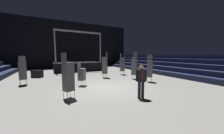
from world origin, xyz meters
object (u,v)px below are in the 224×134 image
object	(u,v)px
chair_stack_rear_centre	(82,74)
equipment_road_case	(37,74)
stage_riser	(78,66)
chair_stack_rear_right	(122,64)
chair_stack_mid_right	(22,71)
man_with_tie	(141,79)
chair_stack_front_left	(105,65)
chair_stack_mid_left	(150,68)
chair_stack_front_right	(68,76)
chair_stack_mid_centre	(134,66)

from	to	relation	value
chair_stack_rear_centre	equipment_road_case	xyz separation A→B (m)	(-3.13, 5.19, -0.51)
stage_riser	chair_stack_rear_right	bearing A→B (deg)	-57.15
stage_riser	chair_stack_mid_right	bearing A→B (deg)	-129.85
man_with_tie	chair_stack_front_left	xyz separation A→B (m)	(0.67, 5.91, 0.23)
chair_stack_rear_right	equipment_road_case	distance (m)	8.72
chair_stack_mid_left	chair_stack_rear_centre	world-z (taller)	chair_stack_mid_left
chair_stack_rear_right	chair_stack_front_left	bearing A→B (deg)	-54.21
stage_riser	man_with_tie	xyz separation A→B (m)	(0.55, -12.47, 0.35)
man_with_tie	chair_stack_mid_right	size ratio (longest dim) A/B	0.83
chair_stack_mid_left	equipment_road_case	world-z (taller)	chair_stack_mid_left
stage_riser	chair_stack_rear_centre	world-z (taller)	stage_riser
chair_stack_front_left	chair_stack_front_right	size ratio (longest dim) A/B	1.07
chair_stack_rear_right	chair_stack_rear_centre	bearing A→B (deg)	-43.69
stage_riser	man_with_tie	bearing A→B (deg)	-87.46
chair_stack_front_right	chair_stack_rear_centre	bearing A→B (deg)	128.41
chair_stack_mid_left	chair_stack_mid_right	xyz separation A→B (m)	(-8.97, 3.60, -0.04)
chair_stack_mid_left	chair_stack_mid_right	world-z (taller)	chair_stack_mid_left
chair_stack_mid_centre	chair_stack_front_left	bearing A→B (deg)	16.58
chair_stack_mid_left	chair_stack_mid_centre	world-z (taller)	chair_stack_mid_centre
chair_stack_mid_left	chair_stack_rear_right	bearing A→B (deg)	-46.12
man_with_tie	chair_stack_mid_centre	bearing A→B (deg)	-104.10
chair_stack_front_left	chair_stack_front_right	distance (m)	5.72
man_with_tie	equipment_road_case	size ratio (longest dim) A/B	1.96
chair_stack_front_left	equipment_road_case	world-z (taller)	chair_stack_front_left
man_with_tie	chair_stack_mid_left	distance (m)	4.09
stage_riser	chair_stack_rear_right	xyz separation A→B (m)	(3.73, -5.78, 0.54)
man_with_tie	chair_stack_front_left	world-z (taller)	chair_stack_front_left
chair_stack_rear_centre	equipment_road_case	distance (m)	6.08
equipment_road_case	chair_stack_mid_right	bearing A→B (deg)	-102.45
chair_stack_front_right	chair_stack_mid_centre	bearing A→B (deg)	88.06
chair_stack_mid_left	chair_stack_rear_right	world-z (taller)	chair_stack_rear_right
stage_riser	chair_stack_mid_left	size ratio (longest dim) A/B	2.79
chair_stack_front_right	chair_stack_mid_left	size ratio (longest dim) A/B	1.04
man_with_tie	chair_stack_front_left	distance (m)	5.95
chair_stack_front_left	equipment_road_case	size ratio (longest dim) A/B	2.75
stage_riser	chair_stack_mid_right	xyz separation A→B (m)	(-5.25, -6.29, 0.42)
chair_stack_front_left	chair_stack_mid_centre	distance (m)	2.81
chair_stack_front_right	chair_stack_front_left	bearing A→B (deg)	113.78
stage_riser	chair_stack_rear_centre	distance (m)	8.66
stage_riser	equipment_road_case	size ratio (longest dim) A/B	6.88
stage_riser	man_with_tie	world-z (taller)	stage_riser
chair_stack_mid_right	chair_stack_rear_centre	bearing A→B (deg)	-47.50
stage_riser	equipment_road_case	world-z (taller)	stage_riser
chair_stack_front_left	man_with_tie	bearing A→B (deg)	-147.91
chair_stack_mid_left	chair_stack_rear_centre	xyz separation A→B (m)	(-5.19, 1.35, -0.25)
stage_riser	chair_stack_mid_centre	size ratio (longest dim) A/B	2.50
chair_stack_front_right	stage_riser	bearing A→B (deg)	142.72
man_with_tie	chair_stack_rear_right	xyz separation A→B (m)	(3.18, 6.69, 0.19)
stage_riser	chair_stack_front_left	size ratio (longest dim) A/B	2.50
chair_stack_front_left	stage_riser	bearing A→B (deg)	49.20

